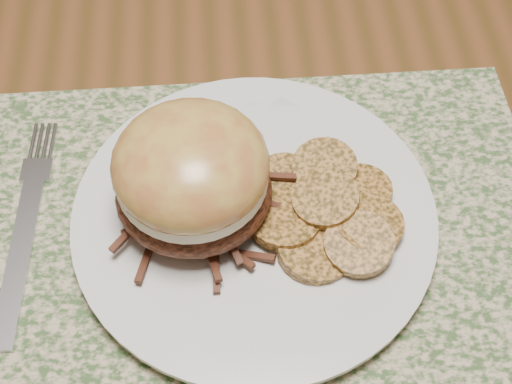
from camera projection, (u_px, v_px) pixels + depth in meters
ground at (224, 348)px, 1.29m from camera, size 3.50×3.50×0.00m
dining_table at (200, 99)px, 0.73m from camera, size 1.50×0.90×0.75m
placemat at (260, 241)px, 0.54m from camera, size 0.45×0.33×0.00m
dinner_plate at (254, 217)px, 0.54m from camera, size 0.26×0.26×0.02m
pork_sandwich at (192, 176)px, 0.50m from camera, size 0.12×0.12×0.09m
roasted_potatoes at (326, 210)px, 0.53m from camera, size 0.14×0.14×0.03m
fork at (26, 224)px, 0.55m from camera, size 0.03×0.20×0.00m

